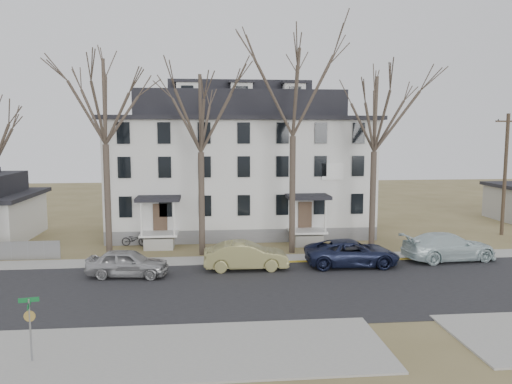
{
  "coord_description": "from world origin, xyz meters",
  "views": [
    {
      "loc": [
        -4.58,
        -22.67,
        7.98
      ],
      "look_at": [
        -1.5,
        9.0,
        4.23
      ],
      "focal_mm": 35.0,
      "sensor_mm": 36.0,
      "label": 1
    }
  ],
  "objects": [
    {
      "name": "boarding_house",
      "position": [
        -2.0,
        17.95,
        5.38
      ],
      "size": [
        20.8,
        12.36,
        12.05
      ],
      "color": "slate",
      "rests_on": "ground"
    },
    {
      "name": "car_navy",
      "position": [
        4.01,
        6.03,
        0.78
      ],
      "size": [
        5.71,
        2.76,
        1.57
      ],
      "primitive_type": "imported",
      "rotation": [
        0.0,
        0.0,
        1.54
      ],
      "color": "#181E39",
      "rests_on": "ground"
    },
    {
      "name": "utility_pole_far",
      "position": [
        18.5,
        14.0,
        4.9
      ],
      "size": [
        2.0,
        0.28,
        9.5
      ],
      "color": "#3D3023",
      "rests_on": "ground"
    },
    {
      "name": "car_tan",
      "position": [
        -2.41,
        5.83,
        0.81
      ],
      "size": [
        4.93,
        1.75,
        1.62
      ],
      "primitive_type": "imported",
      "rotation": [
        0.0,
        0.0,
        1.56
      ],
      "color": "olive",
      "rests_on": "ground"
    },
    {
      "name": "far_sidewalk",
      "position": [
        0.0,
        8.0,
        0.0
      ],
      "size": [
        120.0,
        2.0,
        0.08
      ],
      "primitive_type": "cube",
      "color": "#A09F97",
      "rests_on": "ground"
    },
    {
      "name": "car_white",
      "position": [
        10.47,
        6.75,
        0.86
      ],
      "size": [
        6.14,
        3.06,
        1.71
      ],
      "primitive_type": "imported",
      "rotation": [
        0.0,
        0.0,
        1.68
      ],
      "color": "silver",
      "rests_on": "ground"
    },
    {
      "name": "near_sidewalk_left",
      "position": [
        -8.0,
        -5.0,
        0.0
      ],
      "size": [
        20.0,
        5.0,
        0.08
      ],
      "primitive_type": "cube",
      "color": "#A09F97",
      "rests_on": "ground"
    },
    {
      "name": "tree_mid_right",
      "position": [
        6.5,
        9.8,
        9.6
      ],
      "size": [
        7.8,
        7.8,
        12.74
      ],
      "color": "#473B31",
      "rests_on": "ground"
    },
    {
      "name": "tree_mid_left",
      "position": [
        -5.0,
        9.8,
        9.6
      ],
      "size": [
        7.8,
        7.8,
        12.74
      ],
      "color": "#473B31",
      "rests_on": "ground"
    },
    {
      "name": "car_silver",
      "position": [
        -9.08,
        4.98,
        0.77
      ],
      "size": [
        4.67,
        2.32,
        1.53
      ],
      "primitive_type": "imported",
      "rotation": [
        0.0,
        0.0,
        1.45
      ],
      "color": "#A9A9A9",
      "rests_on": "ground"
    },
    {
      "name": "street_sign",
      "position": [
        -10.77,
        -5.38,
        1.59
      ],
      "size": [
        0.67,
        0.67,
        2.36
      ],
      "rotation": [
        0.0,
        0.0,
        0.2
      ],
      "color": "gray",
      "rests_on": "ground"
    },
    {
      "name": "bicycle_left",
      "position": [
        -9.8,
        12.59,
        0.48
      ],
      "size": [
        1.9,
        0.92,
        0.96
      ],
      "primitive_type": "imported",
      "rotation": [
        0.0,
        0.0,
        1.41
      ],
      "color": "black",
      "rests_on": "ground"
    },
    {
      "name": "yellow_curb",
      "position": [
        5.0,
        7.1,
        0.0
      ],
      "size": [
        14.0,
        0.25,
        0.06
      ],
      "primitive_type": "cube",
      "color": "gold",
      "rests_on": "ground"
    },
    {
      "name": "tree_far_left",
      "position": [
        -11.0,
        9.8,
        10.34
      ],
      "size": [
        8.4,
        8.4,
        13.72
      ],
      "color": "#473B31",
      "rests_on": "ground"
    },
    {
      "name": "main_road",
      "position": [
        0.0,
        2.0,
        0.0
      ],
      "size": [
        120.0,
        10.0,
        0.04
      ],
      "primitive_type": "cube",
      "color": "#27272A",
      "rests_on": "ground"
    },
    {
      "name": "tree_center",
      "position": [
        1.0,
        9.8,
        11.08
      ],
      "size": [
        9.0,
        9.0,
        14.7
      ],
      "color": "#473B31",
      "rests_on": "ground"
    },
    {
      "name": "ground",
      "position": [
        0.0,
        0.0,
        0.0
      ],
      "size": [
        120.0,
        120.0,
        0.0
      ],
      "primitive_type": "plane",
      "color": "olive",
      "rests_on": "ground"
    }
  ]
}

